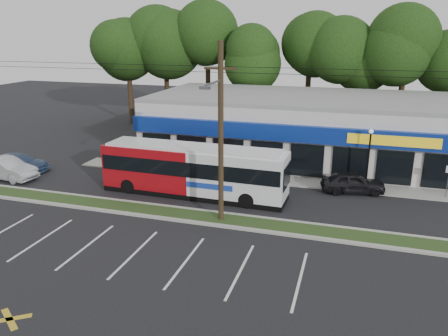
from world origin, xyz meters
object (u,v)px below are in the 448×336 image
at_px(utility_pole, 217,129).
at_px(car_blue, 19,163).
at_px(car_dark, 353,182).
at_px(pedestrian_a, 238,168).
at_px(lamp_post, 369,152).
at_px(pedestrian_b, 236,173).
at_px(car_silver, 6,169).
at_px(metrobus, 194,169).

bearing_deg(utility_pole, car_blue, 166.04).
height_order(car_dark, pedestrian_a, pedestrian_a).
distance_m(lamp_post, pedestrian_b, 9.21).
bearing_deg(car_dark, utility_pole, 122.58).
relative_size(utility_pole, car_silver, 10.42).
xyz_separation_m(metrobus, car_blue, (-14.86, 0.82, -1.08)).
relative_size(utility_pole, lamp_post, 11.76).
bearing_deg(metrobus, pedestrian_b, 56.50).
xyz_separation_m(car_dark, pedestrian_b, (-8.06, -0.55, 0.08)).
bearing_deg(metrobus, car_dark, 20.41).
bearing_deg(pedestrian_b, car_blue, 19.95).
relative_size(car_silver, car_blue, 1.03).
bearing_deg(pedestrian_a, lamp_post, 153.03).
bearing_deg(lamp_post, utility_pole, -136.05).
bearing_deg(lamp_post, car_dark, -136.34).
bearing_deg(pedestrian_b, car_dark, -163.27).
bearing_deg(metrobus, car_silver, -174.62).
xyz_separation_m(metrobus, pedestrian_b, (2.04, 2.93, -0.97)).
height_order(utility_pole, pedestrian_a, utility_pole).
relative_size(lamp_post, metrobus, 0.34).
distance_m(metrobus, car_silver, 14.43).
xyz_separation_m(pedestrian_a, pedestrian_b, (0.08, -1.07, -0.06)).
height_order(metrobus, pedestrian_a, metrobus).
bearing_deg(metrobus, utility_pole, -50.59).
height_order(car_dark, car_blue, car_dark).
height_order(utility_pole, pedestrian_b, utility_pole).
distance_m(car_dark, car_blue, 25.11).
height_order(utility_pole, car_dark, utility_pole).
distance_m(lamp_post, metrobus, 11.81).
relative_size(utility_pole, car_blue, 10.69).
relative_size(lamp_post, pedestrian_a, 2.50).
height_order(metrobus, car_silver, metrobus).
relative_size(lamp_post, car_dark, 1.01).
xyz_separation_m(car_blue, pedestrian_b, (16.91, 2.11, 0.11)).
height_order(lamp_post, car_silver, lamp_post).
bearing_deg(car_blue, utility_pole, -112.79).
xyz_separation_m(utility_pole, car_silver, (-17.16, 2.57, -4.62)).
bearing_deg(car_dark, metrobus, 97.61).
bearing_deg(pedestrian_b, lamp_post, -158.44).
distance_m(utility_pole, metrobus, 5.82).
xyz_separation_m(lamp_post, car_blue, (-25.82, -3.48, -1.99)).
bearing_deg(car_dark, lamp_post, -57.74).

